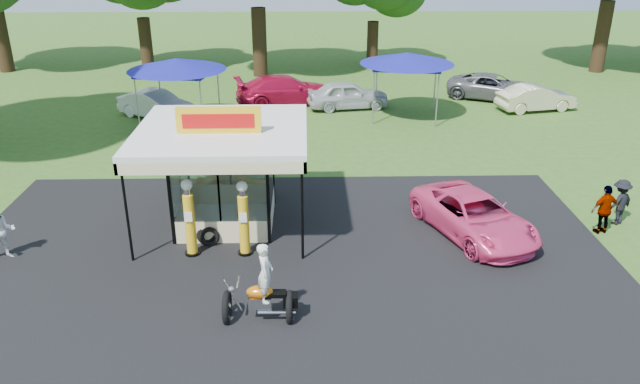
{
  "coord_description": "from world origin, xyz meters",
  "views": [
    {
      "loc": [
        0.67,
        -14.04,
        9.35
      ],
      "look_at": [
        1.11,
        4.0,
        1.55
      ],
      "focal_mm": 35.0,
      "sensor_mm": 36.0,
      "label": 1
    }
  ],
  "objects_px": {
    "bg_car_a": "(157,105)",
    "tent_east": "(407,59)",
    "gas_pump_right": "(244,220)",
    "bg_car_b": "(285,90)",
    "tent_west": "(177,65)",
    "gas_pump_left": "(190,220)",
    "motorcycle": "(263,290)",
    "pink_sedan": "(474,216)",
    "bg_car_e": "(536,98)",
    "spectator_east_b": "(605,209)",
    "spectator_east_a": "(620,202)",
    "bg_car_c": "(348,95)",
    "kiosk_car": "(234,185)",
    "spectator_west": "(0,232)",
    "gas_station_kiosk": "(225,174)",
    "bg_car_d": "(493,87)"
  },
  "relations": [
    {
      "from": "gas_pump_left",
      "to": "gas_station_kiosk",
      "type": "bearing_deg",
      "value": 69.35
    },
    {
      "from": "bg_car_e",
      "to": "bg_car_d",
      "type": "bearing_deg",
      "value": 22.44
    },
    {
      "from": "gas_station_kiosk",
      "to": "bg_car_c",
      "type": "xyz_separation_m",
      "value": [
        5.0,
        14.16,
        -1.03
      ]
    },
    {
      "from": "bg_car_b",
      "to": "tent_west",
      "type": "relative_size",
      "value": 1.15
    },
    {
      "from": "bg_car_a",
      "to": "tent_east",
      "type": "xyz_separation_m",
      "value": [
        12.89,
        -0.1,
        2.33
      ]
    },
    {
      "from": "spectator_east_a",
      "to": "bg_car_c",
      "type": "bearing_deg",
      "value": -87.48
    },
    {
      "from": "pink_sedan",
      "to": "tent_east",
      "type": "xyz_separation_m",
      "value": [
        -0.23,
        13.51,
        2.35
      ]
    },
    {
      "from": "spectator_east_b",
      "to": "bg_car_c",
      "type": "height_order",
      "value": "spectator_east_b"
    },
    {
      "from": "motorcycle",
      "to": "tent_west",
      "type": "bearing_deg",
      "value": 107.42
    },
    {
      "from": "spectator_east_a",
      "to": "bg_car_b",
      "type": "relative_size",
      "value": 0.29
    },
    {
      "from": "spectator_east_b",
      "to": "bg_car_a",
      "type": "height_order",
      "value": "spectator_east_b"
    },
    {
      "from": "motorcycle",
      "to": "bg_car_d",
      "type": "distance_m",
      "value": 24.62
    },
    {
      "from": "gas_pump_right",
      "to": "spectator_east_a",
      "type": "xyz_separation_m",
      "value": [
        12.36,
        1.86,
        -0.37
      ]
    },
    {
      "from": "pink_sedan",
      "to": "bg_car_b",
      "type": "height_order",
      "value": "bg_car_b"
    },
    {
      "from": "motorcycle",
      "to": "bg_car_e",
      "type": "relative_size",
      "value": 0.54
    },
    {
      "from": "spectator_west",
      "to": "bg_car_b",
      "type": "relative_size",
      "value": 0.32
    },
    {
      "from": "pink_sedan",
      "to": "spectator_east_a",
      "type": "height_order",
      "value": "spectator_east_a"
    },
    {
      "from": "motorcycle",
      "to": "kiosk_car",
      "type": "relative_size",
      "value": 0.8
    },
    {
      "from": "motorcycle",
      "to": "pink_sedan",
      "type": "xyz_separation_m",
      "value": [
        6.51,
        4.59,
        -0.2
      ]
    },
    {
      "from": "bg_car_a",
      "to": "gas_pump_left",
      "type": "bearing_deg",
      "value": -132.77
    },
    {
      "from": "spectator_east_b",
      "to": "bg_car_a",
      "type": "distance_m",
      "value": 22.05
    },
    {
      "from": "bg_car_e",
      "to": "tent_east",
      "type": "height_order",
      "value": "tent_east"
    },
    {
      "from": "pink_sedan",
      "to": "bg_car_d",
      "type": "bearing_deg",
      "value": 51.17
    },
    {
      "from": "tent_west",
      "to": "gas_pump_left",
      "type": "bearing_deg",
      "value": -78.51
    },
    {
      "from": "kiosk_car",
      "to": "spectator_east_b",
      "type": "distance_m",
      "value": 12.75
    },
    {
      "from": "gas_pump_left",
      "to": "tent_east",
      "type": "xyz_separation_m",
      "value": [
        8.67,
        14.65,
        1.83
      ]
    },
    {
      "from": "spectator_east_b",
      "to": "bg_car_e",
      "type": "xyz_separation_m",
      "value": [
        2.78,
        14.5,
        -0.14
      ]
    },
    {
      "from": "spectator_east_b",
      "to": "bg_car_b",
      "type": "bearing_deg",
      "value": -68.68
    },
    {
      "from": "bg_car_c",
      "to": "tent_east",
      "type": "distance_m",
      "value": 4.02
    },
    {
      "from": "bg_car_a",
      "to": "bg_car_b",
      "type": "relative_size",
      "value": 0.77
    },
    {
      "from": "bg_car_b",
      "to": "bg_car_c",
      "type": "bearing_deg",
      "value": -119.35
    },
    {
      "from": "gas_station_kiosk",
      "to": "kiosk_car",
      "type": "relative_size",
      "value": 1.92
    },
    {
      "from": "spectator_east_b",
      "to": "bg_car_d",
      "type": "relative_size",
      "value": 0.33
    },
    {
      "from": "bg_car_a",
      "to": "tent_east",
      "type": "relative_size",
      "value": 0.89
    },
    {
      "from": "bg_car_d",
      "to": "bg_car_e",
      "type": "distance_m",
      "value": 2.96
    },
    {
      "from": "gas_pump_left",
      "to": "bg_car_a",
      "type": "relative_size",
      "value": 0.59
    },
    {
      "from": "spectator_east_a",
      "to": "tent_east",
      "type": "height_order",
      "value": "tent_east"
    },
    {
      "from": "gas_station_kiosk",
      "to": "bg_car_c",
      "type": "bearing_deg",
      "value": 70.56
    },
    {
      "from": "kiosk_car",
      "to": "tent_east",
      "type": "distance_m",
      "value": 13.17
    },
    {
      "from": "spectator_west",
      "to": "tent_east",
      "type": "xyz_separation_m",
      "value": [
        14.31,
        14.75,
        2.14
      ]
    },
    {
      "from": "gas_pump_right",
      "to": "bg_car_b",
      "type": "xyz_separation_m",
      "value": [
        0.78,
        17.31,
        -0.36
      ]
    },
    {
      "from": "pink_sedan",
      "to": "bg_car_c",
      "type": "height_order",
      "value": "bg_car_c"
    },
    {
      "from": "bg_car_d",
      "to": "bg_car_a",
      "type": "bearing_deg",
      "value": 125.54
    },
    {
      "from": "kiosk_car",
      "to": "tent_west",
      "type": "distance_m",
      "value": 10.08
    },
    {
      "from": "motorcycle",
      "to": "tent_east",
      "type": "xyz_separation_m",
      "value": [
        6.29,
        18.09,
        2.15
      ]
    },
    {
      "from": "gas_station_kiosk",
      "to": "tent_east",
      "type": "height_order",
      "value": "gas_station_kiosk"
    },
    {
      "from": "gas_station_kiosk",
      "to": "motorcycle",
      "type": "relative_size",
      "value": 2.39
    },
    {
      "from": "gas_pump_left",
      "to": "bg_car_d",
      "type": "height_order",
      "value": "gas_pump_left"
    },
    {
      "from": "spectator_east_b",
      "to": "bg_car_d",
      "type": "height_order",
      "value": "spectator_east_b"
    },
    {
      "from": "kiosk_car",
      "to": "spectator_west",
      "type": "bearing_deg",
      "value": 124.81
    }
  ]
}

